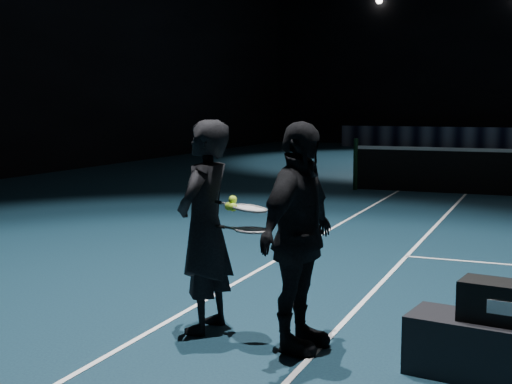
% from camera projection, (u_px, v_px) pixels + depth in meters
% --- Properties ---
extents(net_post_left, '(0.10, 0.10, 1.10)m').
position_uv_depth(net_post_left, '(356.00, 164.00, 15.25)').
color(net_post_left, black).
rests_on(net_post_left, floor).
extents(player_bench, '(1.39, 0.65, 0.40)m').
position_uv_depth(player_bench, '(511.00, 353.00, 4.67)').
color(player_bench, black).
rests_on(player_bench, floor).
extents(bag_signature, '(0.31, 0.05, 0.09)m').
position_uv_depth(bag_signature, '(512.00, 310.00, 4.49)').
color(bag_signature, white).
rests_on(bag_signature, racket_bag).
extents(player_a, '(0.42, 0.63, 1.70)m').
position_uv_depth(player_a, '(205.00, 227.00, 5.69)').
color(player_a, black).
rests_on(player_a, floor).
extents(player_b, '(0.55, 1.05, 1.70)m').
position_uv_depth(player_b, '(298.00, 237.00, 5.24)').
color(player_b, black).
rests_on(player_b, floor).
extents(racket_lower, '(0.71, 0.33, 0.03)m').
position_uv_depth(racket_lower, '(252.00, 230.00, 5.45)').
color(racket_lower, black).
rests_on(racket_lower, player_a).
extents(racket_upper, '(0.70, 0.29, 0.10)m').
position_uv_depth(racket_upper, '(250.00, 208.00, 5.49)').
color(racket_upper, black).
rests_on(racket_upper, player_b).
extents(tennis_balls, '(0.12, 0.10, 0.12)m').
position_uv_depth(tennis_balls, '(231.00, 205.00, 5.54)').
color(tennis_balls, '#A6D42C').
rests_on(tennis_balls, racket_upper).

